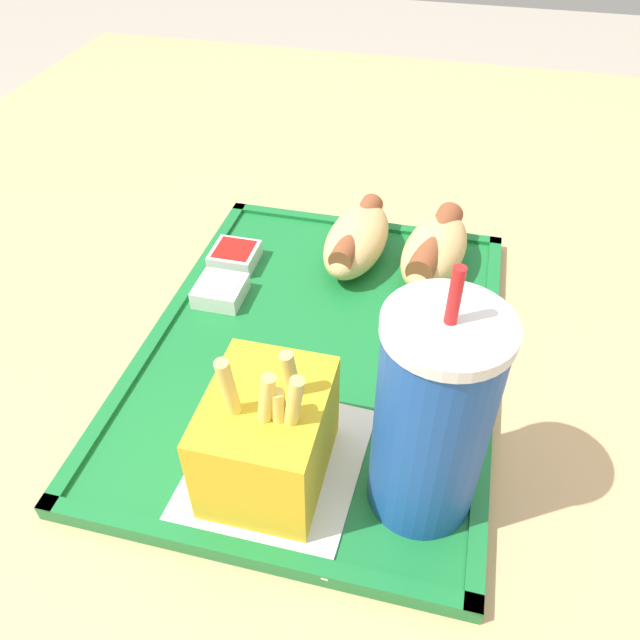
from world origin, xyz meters
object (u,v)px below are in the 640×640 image
(soda_cup, at_px, (432,419))
(sauce_cup_ketchup, at_px, (235,256))
(sauce_cup_mayo, at_px, (219,292))
(hot_dog_far, at_px, (435,249))
(fries_carton, at_px, (268,437))
(hot_dog_near, at_px, (357,239))

(soda_cup, distance_m, sauce_cup_ketchup, 0.32)
(soda_cup, bearing_deg, sauce_cup_mayo, -128.46)
(hot_dog_far, bearing_deg, fries_carton, -17.73)
(soda_cup, distance_m, fries_carton, 0.11)
(sauce_cup_mayo, bearing_deg, soda_cup, 51.54)
(fries_carton, bearing_deg, soda_cup, 94.41)
(fries_carton, relative_size, sauce_cup_ketchup, 2.84)
(sauce_cup_mayo, xyz_separation_m, sauce_cup_ketchup, (-0.06, -0.01, 0.00))
(hot_dog_far, distance_m, sauce_cup_mayo, 0.21)
(soda_cup, xyz_separation_m, fries_carton, (0.01, -0.10, -0.04))
(fries_carton, bearing_deg, hot_dog_near, 178.26)
(soda_cup, height_order, hot_dog_far, soda_cup)
(soda_cup, xyz_separation_m, sauce_cup_mayo, (-0.16, -0.21, -0.07))
(hot_dog_far, xyz_separation_m, sauce_cup_mayo, (0.09, -0.19, -0.02))
(hot_dog_near, height_order, sauce_cup_mayo, hot_dog_near)
(hot_dog_far, height_order, sauce_cup_mayo, hot_dog_far)
(soda_cup, xyz_separation_m, hot_dog_far, (-0.26, -0.02, -0.05))
(hot_dog_near, relative_size, sauce_cup_mayo, 2.85)
(hot_dog_far, relative_size, sauce_cup_ketchup, 2.91)
(soda_cup, distance_m, sauce_cup_mayo, 0.27)
(fries_carton, relative_size, sauce_cup_mayo, 2.84)
(sauce_cup_mayo, bearing_deg, sauce_cup_ketchup, -174.57)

